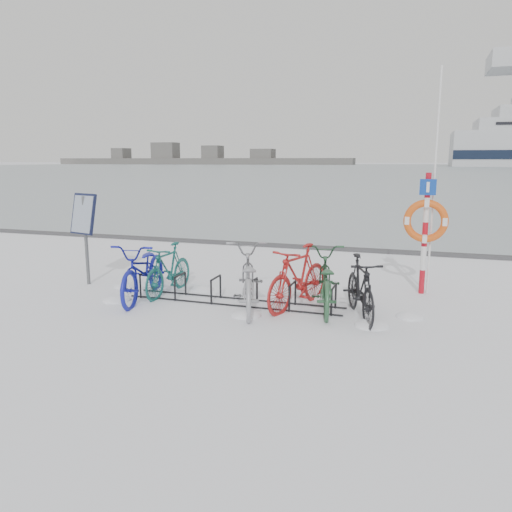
{
  "coord_description": "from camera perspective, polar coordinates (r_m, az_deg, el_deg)",
  "views": [
    {
      "loc": [
        3.07,
        -8.18,
        2.55
      ],
      "look_at": [
        0.22,
        0.6,
        0.77
      ],
      "focal_mm": 35.0,
      "sensor_mm": 36.0,
      "label": 1
    }
  ],
  "objects": [
    {
      "name": "bike_0",
      "position": [
        9.5,
        -12.68,
        -1.4
      ],
      "size": [
        1.14,
        2.26,
        1.13
      ],
      "primitive_type": "imported",
      "rotation": [
        0.0,
        0.0,
        0.19
      ],
      "color": "#161A9B",
      "rests_on": "ground"
    },
    {
      "name": "quay_edge",
      "position": [
        14.62,
        5.61,
        1.03
      ],
      "size": [
        400.0,
        0.25,
        0.1
      ],
      "primitive_type": "cube",
      "color": "#3F3F42",
      "rests_on": "ground"
    },
    {
      "name": "bike_3",
      "position": [
        8.75,
        4.86,
        -2.22
      ],
      "size": [
        1.11,
        1.96,
        1.13
      ],
      "primitive_type": "imported",
      "rotation": [
        0.0,
        0.0,
        -0.33
      ],
      "color": "#AA1E1D",
      "rests_on": "ground"
    },
    {
      "name": "bike_4",
      "position": [
        8.72,
        7.87,
        -2.54
      ],
      "size": [
        1.12,
        2.14,
        1.07
      ],
      "primitive_type": "imported",
      "rotation": [
        0.0,
        0.0,
        3.35
      ],
      "color": "#2A5636",
      "rests_on": "ground"
    },
    {
      "name": "ice_sheet",
      "position": [
        163.23,
        17.16,
        9.56
      ],
      "size": [
        400.0,
        298.0,
        0.02
      ],
      "primitive_type": "cube",
      "color": "#A7B6BD",
      "rests_on": "ground"
    },
    {
      "name": "ground",
      "position": [
        9.1,
        -2.48,
        -5.36
      ],
      "size": [
        900.0,
        900.0,
        0.0
      ],
      "primitive_type": "plane",
      "color": "white",
      "rests_on": "ground"
    },
    {
      "name": "bike_1",
      "position": [
        9.74,
        -9.96,
        -1.36
      ],
      "size": [
        0.54,
        1.7,
        1.01
      ],
      "primitive_type": "imported",
      "rotation": [
        0.0,
        0.0,
        -0.04
      ],
      "color": "#165652",
      "rests_on": "ground"
    },
    {
      "name": "bike_rack",
      "position": [
        9.05,
        -2.49,
        -4.26
      ],
      "size": [
        4.0,
        0.48,
        0.46
      ],
      "color": "black",
      "rests_on": "ground"
    },
    {
      "name": "snow_drifts",
      "position": [
        8.92,
        0.41,
        -5.68
      ],
      "size": [
        6.03,
        1.9,
        0.19
      ],
      "color": "white",
      "rests_on": "ground"
    },
    {
      "name": "info_board",
      "position": [
        10.76,
        -19.07,
        3.97
      ],
      "size": [
        0.67,
        0.39,
        1.88
      ],
      "rotation": [
        0.0,
        0.0,
        -0.27
      ],
      "color": "#595B5E",
      "rests_on": "ground"
    },
    {
      "name": "shoreline",
      "position": [
        295.92,
        -7.15,
        10.89
      ],
      "size": [
        180.0,
        12.0,
        9.5
      ],
      "color": "#515151",
      "rests_on": "ground"
    },
    {
      "name": "bike_5",
      "position": [
        8.32,
        11.85,
        -3.39
      ],
      "size": [
        1.06,
        1.81,
        1.05
      ],
      "primitive_type": "imported",
      "rotation": [
        0.0,
        0.0,
        0.34
      ],
      "color": "black",
      "rests_on": "ground"
    },
    {
      "name": "lifebuoy_station",
      "position": [
        9.93,
        18.86,
        3.77
      ],
      "size": [
        0.81,
        0.23,
        4.21
      ],
      "color": "#B30E1C",
      "rests_on": "ground"
    },
    {
      "name": "bike_2",
      "position": [
        8.64,
        -1.02,
        -2.37
      ],
      "size": [
        1.42,
        2.27,
        1.12
      ],
      "primitive_type": "imported",
      "rotation": [
        0.0,
        0.0,
        3.48
      ],
      "color": "#93949A",
      "rests_on": "ground"
    }
  ]
}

